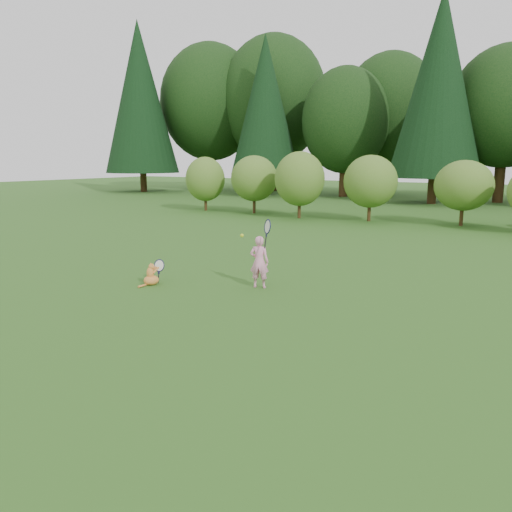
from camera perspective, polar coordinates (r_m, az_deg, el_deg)
The scene contains 6 objects.
ground at distance 9.19m, azimuth -3.71°, elevation -4.97°, with size 100.00×100.00×0.00m, color #255116.
shrub_row at distance 20.85m, azimuth 17.64°, elevation 7.39°, with size 28.00×3.00×2.80m, color #577725, non-canonical shape.
woodland_backdrop at distance 31.01m, azimuth 23.24°, elevation 19.37°, with size 48.00×10.00×15.00m, color black, non-canonical shape.
child at distance 9.88m, azimuth 0.41°, elevation -0.54°, with size 0.61×0.42×1.57m.
cat at distance 10.40m, azimuth -11.87°, elevation -1.95°, with size 0.44×0.67×0.62m.
tennis_ball at distance 8.60m, azimuth -1.61°, elevation 2.35°, with size 0.06×0.06×0.06m.
Camera 1 is at (5.15, -7.17, 2.52)m, focal length 35.00 mm.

